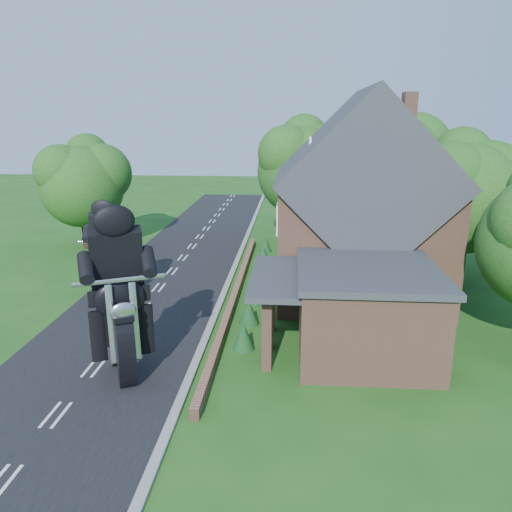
# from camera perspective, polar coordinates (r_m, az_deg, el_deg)

# --- Properties ---
(ground) EXTENTS (120.00, 120.00, 0.00)m
(ground) POSITION_cam_1_polar(r_m,az_deg,el_deg) (22.09, -15.13, -8.61)
(ground) COLOR #1C4C15
(ground) RESTS_ON ground
(road) EXTENTS (7.00, 80.00, 0.02)m
(road) POSITION_cam_1_polar(r_m,az_deg,el_deg) (22.09, -15.13, -8.58)
(road) COLOR black
(road) RESTS_ON ground
(kerb) EXTENTS (0.30, 80.00, 0.12)m
(kerb) POSITION_cam_1_polar(r_m,az_deg,el_deg) (21.17, -5.66, -9.03)
(kerb) COLOR gray
(kerb) RESTS_ON ground
(garden_wall) EXTENTS (0.30, 22.00, 0.40)m
(garden_wall) POSITION_cam_1_polar(r_m,az_deg,el_deg) (25.61, -2.32, -4.19)
(garden_wall) COLOR #95634C
(garden_wall) RESTS_ON ground
(house) EXTENTS (9.54, 8.64, 10.24)m
(house) POSITION_cam_1_polar(r_m,az_deg,el_deg) (25.57, 11.81, 5.07)
(house) COLOR #95634C
(house) RESTS_ON ground
(annex) EXTENTS (7.05, 5.94, 3.44)m
(annex) POSITION_cam_1_polar(r_m,az_deg,el_deg) (19.66, 12.04, -5.88)
(annex) COLOR #95634C
(annex) RESTS_ON ground
(tree_house_right) EXTENTS (6.51, 6.00, 8.40)m
(tree_house_right) POSITION_cam_1_polar(r_m,az_deg,el_deg) (29.39, 23.34, 7.13)
(tree_house_right) COLOR black
(tree_house_right) RESTS_ON ground
(tree_behind_house) EXTENTS (7.81, 7.20, 10.08)m
(tree_behind_house) POSITION_cam_1_polar(r_m,az_deg,el_deg) (35.89, 15.90, 10.76)
(tree_behind_house) COLOR black
(tree_behind_house) RESTS_ON ground
(tree_behind_left) EXTENTS (6.94, 6.40, 9.16)m
(tree_behind_left) POSITION_cam_1_polar(r_m,az_deg,el_deg) (36.23, 6.01, 10.50)
(tree_behind_left) COLOR black
(tree_behind_left) RESTS_ON ground
(tree_far_road) EXTENTS (6.08, 5.60, 7.84)m
(tree_far_road) POSITION_cam_1_polar(r_m,az_deg,el_deg) (36.13, -18.72, 8.35)
(tree_far_road) COLOR black
(tree_far_road) RESTS_ON ground
(shrub_a) EXTENTS (0.90, 0.90, 1.10)m
(shrub_a) POSITION_cam_1_polar(r_m,az_deg,el_deg) (19.85, -1.44, -9.13)
(shrub_a) COLOR #123B1A
(shrub_a) RESTS_ON ground
(shrub_b) EXTENTS (0.90, 0.90, 1.10)m
(shrub_b) POSITION_cam_1_polar(r_m,az_deg,el_deg) (22.14, -0.79, -6.44)
(shrub_b) COLOR #123B1A
(shrub_b) RESTS_ON ground
(shrub_c) EXTENTS (0.90, 0.90, 1.10)m
(shrub_c) POSITION_cam_1_polar(r_m,az_deg,el_deg) (24.46, -0.27, -4.27)
(shrub_c) COLOR #123B1A
(shrub_c) RESTS_ON ground
(shrub_d) EXTENTS (0.90, 0.90, 1.10)m
(shrub_d) POSITION_cam_1_polar(r_m,az_deg,el_deg) (29.21, 0.52, -0.97)
(shrub_d) COLOR #123B1A
(shrub_d) RESTS_ON ground
(shrub_e) EXTENTS (0.90, 0.90, 1.10)m
(shrub_e) POSITION_cam_1_polar(r_m,az_deg,el_deg) (31.61, 0.82, 0.31)
(shrub_e) COLOR #123B1A
(shrub_e) RESTS_ON ground
(shrub_f) EXTENTS (0.90, 0.90, 1.10)m
(shrub_f) POSITION_cam_1_polar(r_m,az_deg,el_deg) (34.02, 1.08, 1.41)
(shrub_f) COLOR #123B1A
(shrub_f) RESTS_ON ground
(motorcycle_lead) EXTENTS (1.30, 2.00, 1.84)m
(motorcycle_lead) POSITION_cam_1_polar(r_m,az_deg,el_deg) (18.36, -14.89, -10.53)
(motorcycle_lead) COLOR black
(motorcycle_lead) RESTS_ON ground
(motorcycle_follow) EXTENTS (0.61, 1.68, 1.52)m
(motorcycle_follow) POSITION_cam_1_polar(r_m,az_deg,el_deg) (26.04, -16.38, -3.19)
(motorcycle_follow) COLOR black
(motorcycle_follow) RESTS_ON ground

